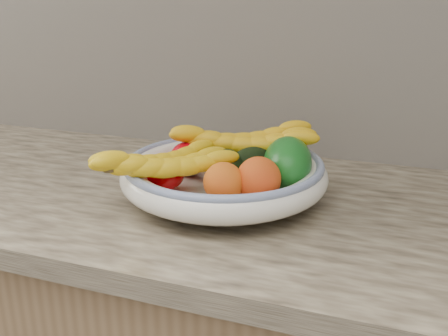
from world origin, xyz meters
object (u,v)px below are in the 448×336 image
banana_bunch_front (164,168)px  banana_bunch_back (243,145)px  fruit_bowl (224,174)px  green_mango (287,163)px

banana_bunch_front → banana_bunch_back: bearing=7.6°
fruit_bowl → banana_bunch_back: 0.08m
banana_bunch_back → green_mango: bearing=-44.0°
fruit_bowl → banana_bunch_front: size_ratio=1.41×
fruit_bowl → banana_bunch_back: (0.02, 0.07, 0.04)m
banana_bunch_back → banana_bunch_front: size_ratio=1.10×
green_mango → fruit_bowl: bearing=174.2°
fruit_bowl → green_mango: (0.12, 0.02, 0.03)m
green_mango → banana_bunch_front: bearing=-165.8°
fruit_bowl → banana_bunch_back: banana_bunch_back is taller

